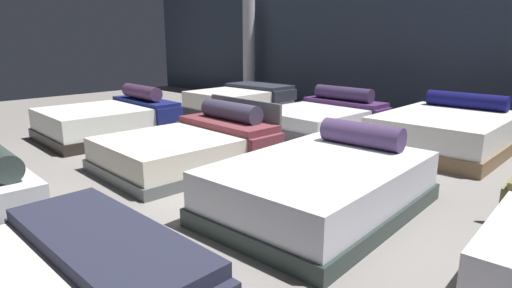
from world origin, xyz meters
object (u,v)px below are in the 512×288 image
Objects in this scene: bed_10 at (446,132)px; support_pillar at (249,31)px; bed_8 at (241,102)px; bed_9 at (322,117)px; bed_4 at (110,121)px; bed_6 at (322,185)px; bed_5 at (193,146)px.

support_pillar reaches higher than bed_10.
bed_9 is at bearing -1.86° from bed_8.
bed_4 is 0.92× the size of bed_6.
bed_10 is at bearing -16.45° from support_pillar.
bed_8 is at bearing 179.62° from bed_10.
support_pillar is (-3.56, 1.73, 1.53)m from bed_9.
bed_9 is at bearing 55.57° from bed_4.
bed_5 is 2.05m from bed_6.
support_pillar is at bearing 109.31° from bed_4.
support_pillar is (-1.44, 1.69, 1.48)m from bed_8.
bed_4 reaches higher than bed_9.
bed_6 is at bearing -90.65° from bed_10.
support_pillar is (-1.39, 4.61, 1.48)m from bed_4.
bed_9 is 1.01× the size of bed_10.
bed_6 reaches higher than bed_9.
bed_5 is 2.90m from bed_9.
bed_4 is 0.97× the size of bed_5.
bed_4 is at bearing -146.09° from bed_10.
bed_6 is 1.04× the size of bed_10.
bed_5 reaches higher than bed_8.
support_pillar is at bearing 137.81° from bed_6.
bed_5 is 0.95× the size of bed_6.
bed_9 is at bearing -179.11° from bed_10.
bed_10 reaches higher than bed_5.
bed_8 is 0.96× the size of bed_10.
bed_8 is 0.95× the size of bed_9.
bed_10 is (0.01, 3.03, 0.02)m from bed_6.
bed_6 is at bearing -36.24° from bed_8.
bed_9 is 0.61× the size of support_pillar.
bed_10 is 6.10m from support_pillar.
bed_6 is at bearing 1.40° from bed_4.
bed_5 is 3.66m from bed_8.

